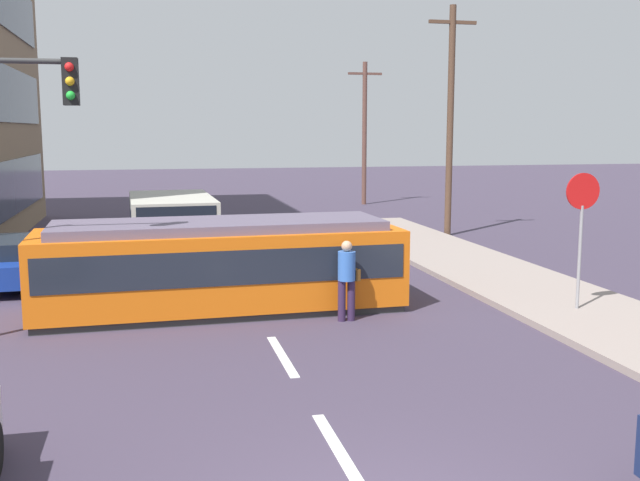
{
  "coord_description": "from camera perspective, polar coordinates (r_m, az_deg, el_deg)",
  "views": [
    {
      "loc": [
        -2.16,
        -6.32,
        3.9
      ],
      "look_at": [
        1.26,
        8.54,
        1.63
      ],
      "focal_mm": 41.69,
      "sensor_mm": 36.0,
      "label": 1
    }
  ],
  "objects": [
    {
      "name": "ground_plane",
      "position": [
        16.92,
        -5.31,
        -4.88
      ],
      "size": [
        120.0,
        120.0,
        0.0
      ],
      "primitive_type": "plane",
      "color": "#3E3548"
    },
    {
      "name": "sidewalk_curb_right",
      "position": [
        15.71,
        22.46,
        -6.28
      ],
      "size": [
        3.2,
        36.0,
        0.14
      ],
      "primitive_type": "cube",
      "color": "gray",
      "rests_on": "ground"
    },
    {
      "name": "lane_stripe_1",
      "position": [
        9.44,
        1.5,
        -15.89
      ],
      "size": [
        0.16,
        2.4,
        0.01
      ],
      "primitive_type": "cube",
      "color": "silver",
      "rests_on": "ground"
    },
    {
      "name": "lane_stripe_2",
      "position": [
        13.1,
        -2.93,
        -8.82
      ],
      "size": [
        0.16,
        2.4,
        0.01
      ],
      "primitive_type": "cube",
      "color": "silver",
      "rests_on": "ground"
    },
    {
      "name": "lane_stripe_3",
      "position": [
        22.37,
        -7.24,
        -1.61
      ],
      "size": [
        0.16,
        2.4,
        0.01
      ],
      "primitive_type": "cube",
      "color": "silver",
      "rests_on": "ground"
    },
    {
      "name": "lane_stripe_4",
      "position": [
        28.27,
        -8.48,
        0.47
      ],
      "size": [
        0.16,
        2.4,
        0.01
      ],
      "primitive_type": "cube",
      "color": "silver",
      "rests_on": "ground"
    },
    {
      "name": "streetcar_tram",
      "position": [
        16.24,
        -7.68,
        -1.81
      ],
      "size": [
        7.86,
        2.73,
        1.97
      ],
      "color": "orange",
      "rests_on": "ground"
    },
    {
      "name": "city_bus",
      "position": [
        23.95,
        -11.31,
        1.47
      ],
      "size": [
        2.68,
        5.1,
        1.83
      ],
      "color": "beige",
      "rests_on": "ground"
    },
    {
      "name": "pedestrian_crossing",
      "position": [
        15.22,
        2.08,
        -2.72
      ],
      "size": [
        0.47,
        0.36,
        1.67
      ],
      "color": "#31203F",
      "rests_on": "ground"
    },
    {
      "name": "parked_sedan_mid",
      "position": [
        20.38,
        -21.43,
        -1.36
      ],
      "size": [
        2.19,
        4.31,
        1.19
      ],
      "color": "navy",
      "rests_on": "ground"
    },
    {
      "name": "stop_sign",
      "position": [
        16.44,
        19.46,
        2.04
      ],
      "size": [
        0.76,
        0.07,
        2.88
      ],
      "color": "gray",
      "rests_on": "sidewalk_curb_right"
    },
    {
      "name": "utility_pole_mid",
      "position": [
        27.84,
        9.97,
        9.27
      ],
      "size": [
        1.8,
        0.24,
        8.32
      ],
      "color": "brown",
      "rests_on": "ground"
    },
    {
      "name": "utility_pole_far",
      "position": [
        39.25,
        3.43,
        8.42
      ],
      "size": [
        1.8,
        0.24,
        7.38
      ],
      "color": "brown",
      "rests_on": "ground"
    }
  ]
}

